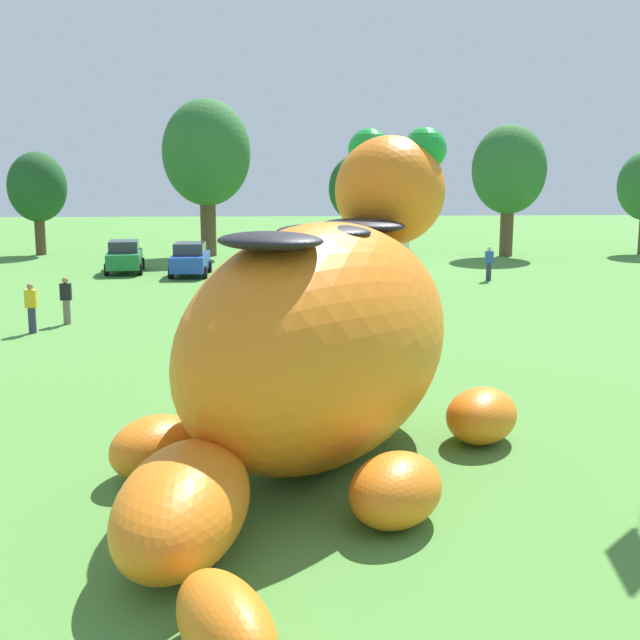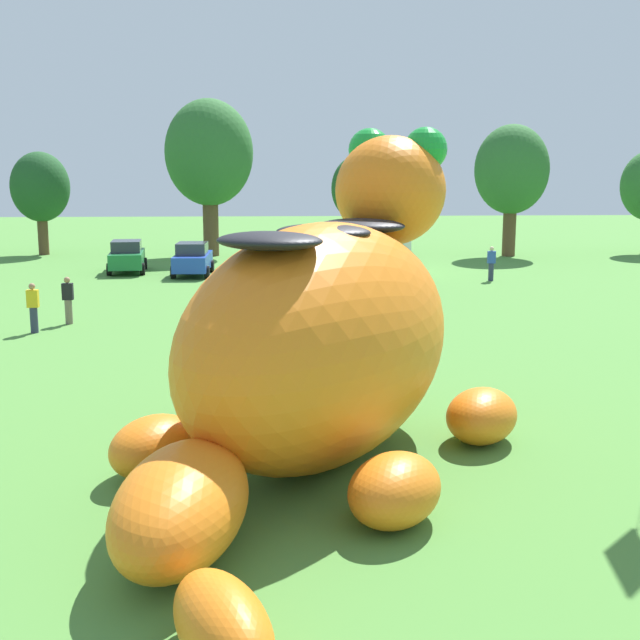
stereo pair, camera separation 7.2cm
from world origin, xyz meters
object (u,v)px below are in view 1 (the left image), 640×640
Objects in this scene: spectator_mid_field at (66,301)px; car_blue at (190,259)px; car_green at (125,256)px; box_truck at (374,242)px; car_silver at (258,258)px; spectator_by_cars at (347,354)px; spectator_near_inflatable at (489,264)px; spectator_wandering at (31,308)px; giant_inflatable_creature at (324,339)px.

car_blue is at bearing 76.66° from spectator_mid_field.
car_green is 13.36m from box_truck.
car_silver is 2.42× the size of spectator_by_cars.
spectator_near_inflatable is 22.41m from spectator_wandering.
box_truck is 3.87× the size of spectator_near_inflatable.
box_truck is 3.87× the size of spectator_by_cars.
car_silver is (3.52, 0.20, 0.00)m from car_blue.
spectator_wandering is at bearing -130.82° from box_truck.
car_silver is at bearing 3.20° from car_blue.
box_truck is 3.87× the size of spectator_mid_field.
car_green is (-8.80, 29.18, -1.50)m from giant_inflatable_creature.
spectator_by_cars is at bearing -83.48° from car_silver.
spectator_mid_field is (0.47, -14.82, -0.01)m from car_green.
spectator_mid_field is at bearing -103.34° from car_blue.
spectator_mid_field is 12.97m from spectator_by_cars.
car_green reaches higher than spectator_mid_field.
car_blue is 2.41× the size of spectator_by_cars.
car_silver is 2.42× the size of spectator_mid_field.
spectator_wandering is (-10.07, 7.51, 0.00)m from spectator_by_cars.
spectator_mid_field is 1.00× the size of spectator_by_cars.
giant_inflatable_creature is at bearing -54.53° from spectator_wandering.
box_truck is at bearing -2.46° from car_green.
car_green reaches higher than spectator_wandering.
spectator_near_inflatable is at bearing 29.83° from spectator_mid_field.
car_green is at bearing 177.54° from box_truck.
giant_inflatable_creature reaches higher than box_truck.
spectator_near_inflatable is at bearing -13.31° from car_green.
box_truck is (13.33, -0.57, 0.74)m from car_green.
car_blue is at bearing -21.84° from car_green.
giant_inflatable_creature is 5.58m from spectator_by_cars.
box_truck is at bearing 144.10° from spectator_near_inflatable.
spectator_by_cars is at bearing -44.36° from spectator_mid_field.
car_silver is 11.89m from spectator_near_inflatable.
spectator_mid_field and spectator_wandering have the same top height.
spectator_mid_field is at bearing -88.20° from car_green.
box_truck is (4.53, 28.61, -0.76)m from giant_inflatable_creature.
box_truck reaches higher than spectator_wandering.
spectator_by_cars is (6.11, -22.43, -0.01)m from car_blue.
car_green is 2.49× the size of spectator_mid_field.
spectator_mid_field is at bearing 135.64° from spectator_by_cars.
box_truck is at bearing 49.18° from spectator_wandering.
car_silver reaches higher than spectator_near_inflatable.
giant_inflatable_creature is at bearing -111.62° from spectator_near_inflatable.
spectator_mid_field is (-6.69, -13.56, -0.01)m from car_silver.
spectator_wandering is (-13.65, -15.80, -0.75)m from box_truck.
giant_inflatable_creature is 28.24m from car_blue.
giant_inflatable_creature reaches higher than car_blue.
spectator_near_inflatable and spectator_mid_field have the same top height.
car_green is 2.49× the size of spectator_by_cars.
box_truck is at bearing 5.21° from car_blue.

